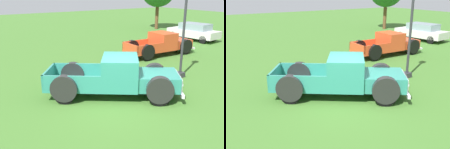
# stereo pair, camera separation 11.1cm
# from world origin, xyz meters

# --- Properties ---
(ground_plane) EXTENTS (80.00, 80.00, 0.00)m
(ground_plane) POSITION_xyz_m (0.00, 0.00, 0.00)
(ground_plane) COLOR #3D6B28
(pickup_truck_foreground) EXTENTS (4.66, 5.45, 1.64)m
(pickup_truck_foreground) POSITION_xyz_m (-0.36, 0.42, 0.78)
(pickup_truck_foreground) COLOR #2D8475
(pickup_truck_foreground) RESTS_ON ground_plane
(pickup_truck_behind_right) EXTENTS (2.04, 4.89, 1.48)m
(pickup_truck_behind_right) POSITION_xyz_m (-4.64, 6.82, 0.70)
(pickup_truck_behind_right) COLOR #D14723
(pickup_truck_behind_right) RESTS_ON ground_plane
(sedan_distant_a) EXTENTS (4.46, 2.26, 1.43)m
(sedan_distant_a) POSITION_xyz_m (-6.99, 12.62, 0.75)
(sedan_distant_a) COLOR silver
(sedan_distant_a) RESTS_ON ground_plane
(lamp_post_far) EXTENTS (0.36, 0.36, 4.46)m
(lamp_post_far) POSITION_xyz_m (-0.69, 4.22, 2.33)
(lamp_post_far) COLOR #2D2D33
(lamp_post_far) RESTS_ON ground_plane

